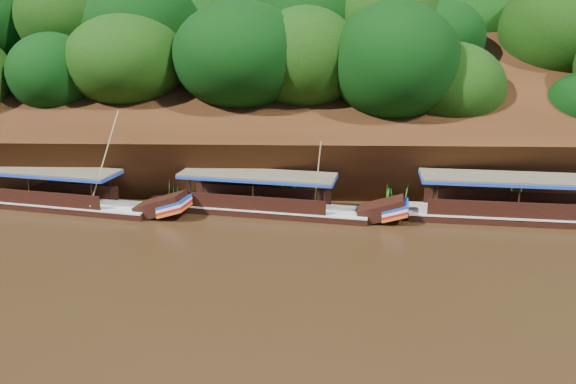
{
  "coord_description": "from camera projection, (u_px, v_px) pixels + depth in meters",
  "views": [
    {
      "loc": [
        1.01,
        -21.61,
        9.96
      ],
      "look_at": [
        0.11,
        7.0,
        1.4
      ],
      "focal_mm": 35.0,
      "sensor_mm": 36.0,
      "label": 1
    }
  ],
  "objects": [
    {
      "name": "reeds",
      "position": [
        229.0,
        188.0,
        32.65
      ],
      "size": [
        49.5,
        2.05,
        1.92
      ],
      "color": "#20731C",
      "rests_on": "ground"
    },
    {
      "name": "boat_1",
      "position": [
        281.0,
        205.0,
        30.55
      ],
      "size": [
        12.95,
        4.16,
        4.71
      ],
      "rotation": [
        0.0,
        0.0,
        -0.19
      ],
      "color": "black",
      "rests_on": "ground"
    },
    {
      "name": "ground",
      "position": [
        280.0,
        271.0,
        23.58
      ],
      "size": [
        160.0,
        160.0,
        0.0
      ],
      "primitive_type": "plane",
      "color": "black",
      "rests_on": "ground"
    },
    {
      "name": "boat_0",
      "position": [
        543.0,
        212.0,
        29.4
      ],
      "size": [
        14.84,
        4.11,
        6.61
      ],
      "rotation": [
        0.0,
        0.0,
        -0.11
      ],
      "color": "black",
      "rests_on": "ground"
    },
    {
      "name": "riverbank",
      "position": [
        293.0,
        130.0,
        44.8
      ],
      "size": [
        120.0,
        30.06,
        19.4
      ],
      "color": "black",
      "rests_on": "ground"
    },
    {
      "name": "boat_2",
      "position": [
        64.0,
        200.0,
        31.49
      ],
      "size": [
        14.16,
        4.72,
        6.0
      ],
      "rotation": [
        0.0,
        0.0,
        -0.21
      ],
      "color": "black",
      "rests_on": "ground"
    }
  ]
}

